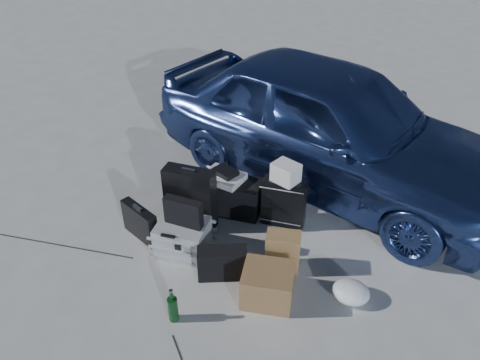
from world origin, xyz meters
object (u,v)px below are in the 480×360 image
at_px(car, 328,124).
at_px(cardboard_box, 268,285).
at_px(suitcase_left, 190,198).
at_px(suitcase_right, 284,202).
at_px(briefcase, 140,222).
at_px(duffel_bag, 225,195).
at_px(pelican_case, 183,238).
at_px(green_bottle, 173,306).

height_order(car, cardboard_box, car).
xyz_separation_m(suitcase_left, suitcase_right, (0.83, 0.53, -0.07)).
relative_size(briefcase, duffel_bag, 0.61).
relative_size(pelican_case, green_bottle, 1.42).
distance_m(suitcase_left, cardboard_box, 1.30).
distance_m(briefcase, green_bottle, 1.17).
xyz_separation_m(pelican_case, duffel_bag, (-0.02, 0.80, 0.02)).
bearing_deg(green_bottle, suitcase_left, 119.59).
relative_size(briefcase, cardboard_box, 1.09).
height_order(car, pelican_case, car).
height_order(duffel_bag, cardboard_box, duffel_bag).
relative_size(car, green_bottle, 12.67).
distance_m(briefcase, cardboard_box, 1.52).
bearing_deg(cardboard_box, green_bottle, -132.11).
distance_m(car, briefcase, 2.40).
xyz_separation_m(suitcase_right, cardboard_box, (0.37, -1.02, -0.11)).
bearing_deg(pelican_case, suitcase_right, 38.93).
bearing_deg(cardboard_box, suitcase_right, 109.94).
distance_m(car, suitcase_left, 1.84).
relative_size(briefcase, suitcase_right, 0.87).
bearing_deg(green_bottle, cardboard_box, 47.89).
relative_size(car, briefcase, 9.01).
bearing_deg(briefcase, pelican_case, 18.37).
xyz_separation_m(briefcase, suitcase_right, (1.15, 0.97, 0.09)).
height_order(briefcase, cardboard_box, briefcase).
relative_size(pelican_case, suitcase_left, 0.70).
bearing_deg(briefcase, car, 73.23).
bearing_deg(suitcase_left, pelican_case, -77.43).
xyz_separation_m(suitcase_right, green_bottle, (-0.20, -1.64, -0.11)).
xyz_separation_m(briefcase, suitcase_left, (0.32, 0.44, 0.16)).
relative_size(suitcase_left, cardboard_box, 1.56).
xyz_separation_m(cardboard_box, green_bottle, (-0.56, -0.62, 0.00)).
xyz_separation_m(car, suitcase_right, (-0.01, -1.06, -0.46)).
relative_size(suitcase_left, duffel_bag, 0.88).
relative_size(car, suitcase_right, 7.82).
xyz_separation_m(briefcase, duffel_bag, (0.49, 0.85, 0.01)).
distance_m(car, suitcase_right, 1.15).
distance_m(car, pelican_case, 2.16).
bearing_deg(pelican_case, suitcase_left, 99.26).
relative_size(briefcase, green_bottle, 1.41).
bearing_deg(car, cardboard_box, -163.19).
height_order(pelican_case, briefcase, briefcase).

